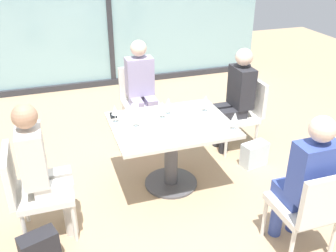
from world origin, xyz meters
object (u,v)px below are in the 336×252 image
at_px(wine_glass_3, 162,107).
at_px(chair_far_right, 243,110).
at_px(wine_glass_4, 235,117).
at_px(wine_glass_2, 115,110).
at_px(handbag_2, 39,249).
at_px(chair_side_end, 32,188).
at_px(wine_glass_1, 206,100).
at_px(wine_glass_0, 168,103).
at_px(person_front_right, 307,177).
at_px(person_side_end, 42,165).
at_px(chair_near_window, 139,97).
at_px(cell_phone_on_table, 113,115).
at_px(dining_table_main, 171,140).
at_px(person_near_window, 141,85).
at_px(wine_glass_5, 136,115).
at_px(handbag_0, 134,139).
at_px(coffee_cup, 135,109).
at_px(chair_front_right, 311,206).
at_px(person_far_right, 236,95).
at_px(handbag_1, 254,154).

bearing_deg(wine_glass_3, chair_far_right, 18.33).
relative_size(chair_far_right, wine_glass_4, 4.70).
relative_size(wine_glass_2, handbag_2, 0.62).
height_order(chair_side_end, wine_glass_1, wine_glass_1).
bearing_deg(wine_glass_0, person_front_right, -63.42).
height_order(chair_far_right, person_side_end, person_side_end).
xyz_separation_m(chair_near_window, cell_phone_on_table, (-0.51, -0.94, 0.24)).
bearing_deg(handbag_2, wine_glass_2, 27.96).
bearing_deg(dining_table_main, person_front_right, -58.28).
xyz_separation_m(chair_side_end, wine_glass_3, (1.31, 0.47, 0.37)).
bearing_deg(person_side_end, wine_glass_4, 0.53).
bearing_deg(person_front_right, chair_far_right, 77.84).
height_order(person_front_right, handbag_2, person_front_right).
distance_m(person_front_right, wine_glass_3, 1.54).
bearing_deg(person_near_window, wine_glass_5, -106.91).
xyz_separation_m(wine_glass_2, handbag_0, (0.32, 0.65, -0.72)).
height_order(person_front_right, coffee_cup, person_front_right).
bearing_deg(handbag_0, coffee_cup, -116.54).
height_order(dining_table_main, person_side_end, person_side_end).
bearing_deg(dining_table_main, handbag_2, -152.91).
distance_m(chair_front_right, handbag_2, 2.20).
xyz_separation_m(chair_far_right, person_far_right, (-0.11, -0.00, 0.20)).
height_order(chair_side_end, wine_glass_2, wine_glass_2).
relative_size(person_far_right, cell_phone_on_table, 8.75).
height_order(wine_glass_4, coffee_cup, wine_glass_4).
bearing_deg(chair_front_right, coffee_cup, 121.46).
height_order(chair_front_right, person_near_window, person_near_window).
distance_m(chair_far_right, wine_glass_3, 1.26).
distance_m(dining_table_main, wine_glass_5, 0.48).
xyz_separation_m(dining_table_main, chair_front_right, (0.73, -1.29, -0.05)).
xyz_separation_m(person_near_window, wine_glass_2, (-0.52, -0.99, 0.16)).
xyz_separation_m(coffee_cup, handbag_2, (-1.08, -1.05, -0.64)).
relative_size(dining_table_main, chair_front_right, 1.35).
xyz_separation_m(chair_side_end, person_front_right, (2.09, -0.84, 0.20)).
bearing_deg(handbag_1, chair_far_right, 70.26).
bearing_deg(wine_glass_1, chair_side_end, -164.74).
xyz_separation_m(person_far_right, wine_glass_4, (-0.46, -0.83, 0.16)).
xyz_separation_m(chair_near_window, wine_glass_3, (-0.05, -1.16, 0.37)).
relative_size(person_near_window, cell_phone_on_table, 8.75).
height_order(person_near_window, wine_glass_1, person_near_window).
distance_m(chair_side_end, wine_glass_0, 1.54).
distance_m(person_near_window, wine_glass_1, 1.13).
bearing_deg(wine_glass_1, wine_glass_4, -78.67).
bearing_deg(wine_glass_3, wine_glass_5, -160.92).
relative_size(wine_glass_5, handbag_0, 0.62).
distance_m(chair_far_right, person_side_end, 2.50).
height_order(dining_table_main, chair_front_right, chair_front_right).
xyz_separation_m(chair_far_right, wine_glass_0, (-1.06, -0.31, 0.37)).
relative_size(wine_glass_0, coffee_cup, 2.06).
bearing_deg(chair_near_window, chair_side_end, -129.83).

